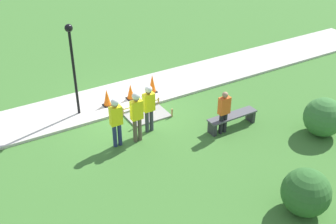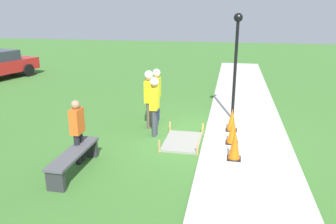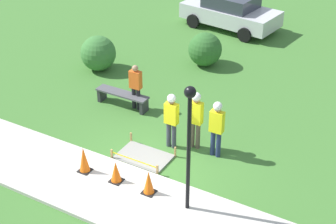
# 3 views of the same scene
# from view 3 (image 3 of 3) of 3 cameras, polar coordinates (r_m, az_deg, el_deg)

# --- Properties ---
(ground_plane) EXTENTS (60.00, 60.00, 0.00)m
(ground_plane) POSITION_cam_3_polar(r_m,az_deg,el_deg) (14.55, -2.47, -6.77)
(ground_plane) COLOR #3D702D
(sidewalk) EXTENTS (28.00, 2.43, 0.10)m
(sidewalk) POSITION_cam_3_polar(r_m,az_deg,el_deg) (13.74, -5.18, -9.26)
(sidewalk) COLOR #BCB7AD
(sidewalk) RESTS_ON ground_plane
(wet_concrete_patch) EXTENTS (1.59, 1.07, 0.34)m
(wet_concrete_patch) POSITION_cam_3_polar(r_m,az_deg,el_deg) (15.12, -2.71, -4.99)
(wet_concrete_patch) COLOR gray
(wet_concrete_patch) RESTS_ON ground_plane
(traffic_cone_near_patch) EXTENTS (0.34, 0.34, 0.78)m
(traffic_cone_near_patch) POSITION_cam_3_polar(r_m,az_deg,el_deg) (14.41, -9.30, -5.22)
(traffic_cone_near_patch) COLOR black
(traffic_cone_near_patch) RESTS_ON sidewalk
(traffic_cone_far_patch) EXTENTS (0.34, 0.34, 0.63)m
(traffic_cone_far_patch) POSITION_cam_3_polar(r_m,az_deg,el_deg) (13.98, -5.79, -6.60)
(traffic_cone_far_patch) COLOR black
(traffic_cone_far_patch) RESTS_ON sidewalk
(traffic_cone_sidewalk_edge) EXTENTS (0.34, 0.34, 0.69)m
(traffic_cone_sidewalk_edge) POSITION_cam_3_polar(r_m,az_deg,el_deg) (13.52, -2.16, -7.79)
(traffic_cone_sidewalk_edge) COLOR black
(traffic_cone_sidewalk_edge) RESTS_ON sidewalk
(park_bench) EXTENTS (1.93, 0.44, 0.52)m
(park_bench) POSITION_cam_3_polar(r_m,az_deg,el_deg) (17.57, -5.08, 1.71)
(park_bench) COLOR #2D2D33
(park_bench) RESTS_ON ground_plane
(worker_supervisor) EXTENTS (0.40, 0.26, 1.80)m
(worker_supervisor) POSITION_cam_3_polar(r_m,az_deg,el_deg) (14.70, 5.42, -1.36)
(worker_supervisor) COLOR navy
(worker_supervisor) RESTS_ON ground_plane
(worker_assistant) EXTENTS (0.40, 0.27, 1.87)m
(worker_assistant) POSITION_cam_3_polar(r_m,az_deg,el_deg) (14.99, 3.10, -0.34)
(worker_assistant) COLOR brown
(worker_assistant) RESTS_ON ground_plane
(worker_trainee) EXTENTS (0.40, 0.26, 1.80)m
(worker_trainee) POSITION_cam_3_polar(r_m,az_deg,el_deg) (15.02, 0.38, -0.46)
(worker_trainee) COLOR #383D47
(worker_trainee) RESTS_ON ground_plane
(bystander_in_orange_shirt) EXTENTS (0.40, 0.22, 1.62)m
(bystander_in_orange_shirt) POSITION_cam_3_polar(r_m,az_deg,el_deg) (17.14, -3.60, 3.05)
(bystander_in_orange_shirt) COLOR black
(bystander_in_orange_shirt) RESTS_ON ground_plane
(lamppost_near) EXTENTS (0.28, 0.28, 3.47)m
(lamppost_near) POSITION_cam_3_polar(r_m,az_deg,el_deg) (11.89, 2.36, -2.11)
(lamppost_near) COLOR black
(lamppost_near) RESTS_ON sidewalk
(parked_car_silver) EXTENTS (4.65, 2.62, 1.60)m
(parked_car_silver) POSITION_cam_3_polar(r_m,az_deg,el_deg) (24.14, 6.94, 11.03)
(parked_car_silver) COLOR #BCBCC1
(parked_car_silver) RESTS_ON ground_plane
(shrub_rounded_near) EXTENTS (1.37, 1.37, 1.37)m
(shrub_rounded_near) POSITION_cam_3_polar(r_m,az_deg,el_deg) (20.12, -7.74, 6.47)
(shrub_rounded_near) COLOR #387033
(shrub_rounded_near) RESTS_ON ground_plane
(shrub_rounded_mid) EXTENTS (1.33, 1.33, 1.33)m
(shrub_rounded_mid) POSITION_cam_3_polar(r_m,az_deg,el_deg) (20.38, 4.13, 6.94)
(shrub_rounded_mid) COLOR #2D6028
(shrub_rounded_mid) RESTS_ON ground_plane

